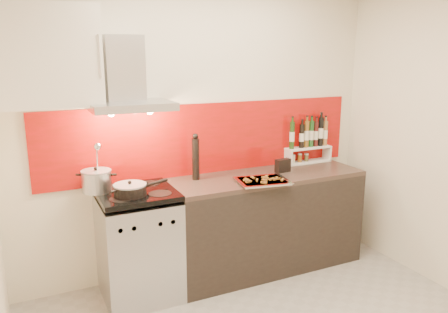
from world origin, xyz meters
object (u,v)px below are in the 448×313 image
counter (266,221)px  baking_tray (263,181)px  saute_pan (131,189)px  range_stove (139,246)px  stock_pot (97,181)px  pepper_mill (196,157)px

counter → baking_tray: baking_tray is taller
counter → saute_pan: (-1.26, -0.09, 0.51)m
range_stove → baking_tray: bearing=-10.9°
range_stove → stock_pot: stock_pot is taller
saute_pan → pepper_mill: pepper_mill is taller
range_stove → saute_pan: bearing=-125.2°
counter → stock_pot: (-1.48, 0.12, 0.55)m
range_stove → pepper_mill: 0.87m
counter → saute_pan: bearing=-175.8°
pepper_mill → baking_tray: pepper_mill is taller
range_stove → saute_pan: size_ratio=1.95×
stock_pot → pepper_mill: bearing=0.6°
saute_pan → pepper_mill: bearing=19.5°
stock_pot → saute_pan: size_ratio=0.50×
stock_pot → baking_tray: stock_pot is taller
pepper_mill → stock_pot: bearing=-179.4°
pepper_mill → baking_tray: 0.61m
range_stove → baking_tray: 1.16m
stock_pot → pepper_mill: 0.85m
counter → baking_tray: size_ratio=3.74×
range_stove → pepper_mill: pepper_mill is taller
range_stove → counter: (1.20, 0.00, 0.01)m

